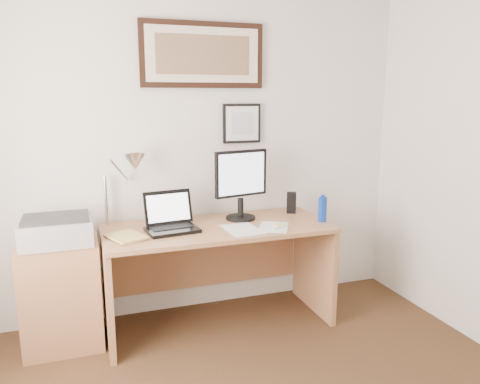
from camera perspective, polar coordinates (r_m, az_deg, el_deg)
name	(u,v)px	position (r m, az deg, el deg)	size (l,w,h in m)	color
wall_back	(184,151)	(3.55, -6.82, 4.96)	(3.50, 0.02, 2.50)	white
side_cabinet	(62,294)	(3.39, -20.90, -11.58)	(0.50, 0.40, 0.73)	#A16A43
water_bottle	(322,209)	(3.49, 10.01, -2.10)	(0.06, 0.06, 0.18)	#0D33AE
bottle_cap	(323,196)	(3.47, 10.07, -0.49)	(0.03, 0.03, 0.02)	#0D33AE
speaker	(291,203)	(3.71, 6.28, -1.29)	(0.07, 0.06, 0.16)	black
paper_sheet_a	(242,229)	(3.25, 0.24, -4.56)	(0.22, 0.32, 0.00)	white
paper_sheet_b	(273,227)	(3.31, 4.10, -4.30)	(0.20, 0.28, 0.00)	white
sticky_pad	(280,225)	(3.34, 4.91, -4.04)	(0.08, 0.08, 0.01)	#F3E573
marker_pen	(281,227)	(3.29, 5.06, -4.28)	(0.02, 0.02, 0.14)	white
book	(112,240)	(3.09, -15.30, -5.68)	(0.20, 0.27, 0.02)	#D6BC64
desk	(215,254)	(3.49, -3.09, -7.54)	(1.60, 0.70, 0.75)	#A16A43
laptop	(171,222)	(3.27, -8.43, -3.59)	(0.37, 0.33, 0.26)	black
lcd_monitor	(241,181)	(3.45, 0.12, 1.31)	(0.42, 0.22, 0.52)	black
printer	(57,230)	(3.21, -21.44, -4.37)	(0.44, 0.34, 0.18)	#A4A4A7
desk_lamp	(132,166)	(3.31, -13.02, 3.16)	(0.29, 0.27, 0.53)	silver
picture_large	(203,55)	(3.55, -4.54, 16.32)	(0.92, 0.04, 0.47)	black
picture_small	(242,123)	(3.63, 0.22, 8.36)	(0.30, 0.03, 0.30)	black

